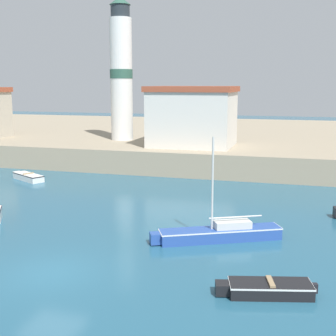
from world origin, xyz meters
name	(u,v)px	position (x,y,z in m)	size (l,w,h in m)	color
ground_plane	(51,272)	(0.00, 0.00, 0.00)	(200.00, 200.00, 0.00)	#235670
quay_seawall	(220,139)	(0.00, 40.62, 1.04)	(120.00, 40.00, 2.08)	gray
dinghy_black_0	(267,288)	(8.84, 0.38, 0.27)	(3.75, 1.88, 0.57)	black
dinghy_white_1	(28,177)	(-11.58, 16.40, 0.28)	(3.68, 2.55, 0.59)	white
sailboat_blue_2	(220,233)	(6.06, 6.01, 0.40)	(6.34, 3.79, 5.22)	#284C9E
lighthouse	(121,72)	(-8.00, 28.29, 8.92)	(2.27, 2.27, 14.06)	silver
harbor_shed_mid_row	(193,116)	(0.00, 25.72, 4.83)	(7.72, 6.33, 5.45)	silver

